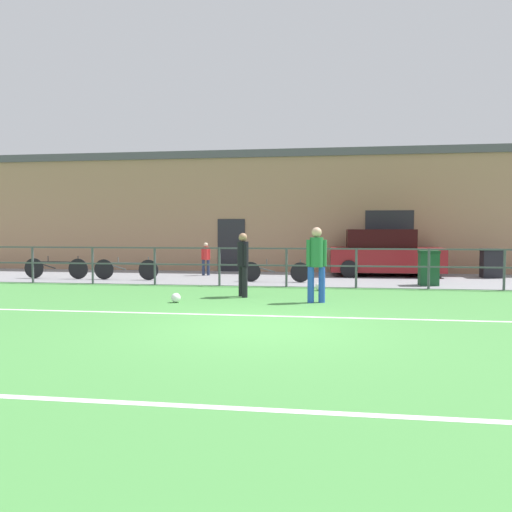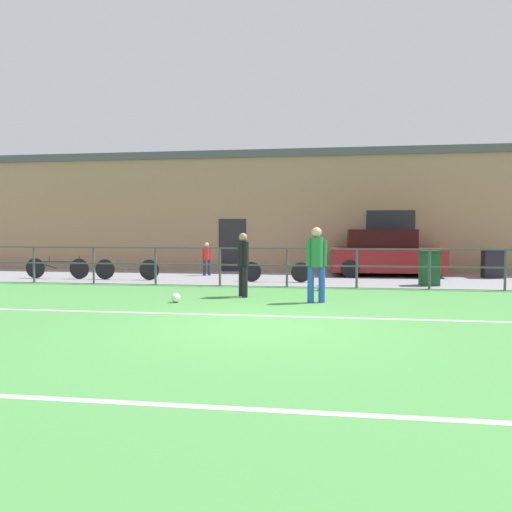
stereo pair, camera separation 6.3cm
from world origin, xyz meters
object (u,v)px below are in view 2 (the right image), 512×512
at_px(player_striker, 316,260).
at_px(bicycle_parked_2, 276,272).
at_px(parked_car_red, 385,254).
at_px(bicycle_parked_1, 127,269).
at_px(trash_bin_1, 492,263).
at_px(player_goalkeeper, 243,261).
at_px(spectator_child, 207,257).
at_px(trash_bin_0, 429,268).
at_px(soccer_ball_match, 176,298).
at_px(soccer_ball_spare, 320,287).
at_px(bicycle_parked_0, 57,268).

height_order(player_striker, bicycle_parked_2, player_striker).
relative_size(parked_car_red, bicycle_parked_1, 1.76).
height_order(bicycle_parked_2, trash_bin_1, trash_bin_1).
bearing_deg(trash_bin_1, player_goalkeeper, -142.49).
height_order(player_goalkeeper, spectator_child, player_goalkeeper).
xyz_separation_m(player_striker, trash_bin_0, (3.24, 3.88, -0.44)).
bearing_deg(player_goalkeeper, soccer_ball_match, 99.55).
distance_m(trash_bin_0, trash_bin_1, 3.78).
xyz_separation_m(player_striker, spectator_child, (-4.10, 6.08, -0.28)).
bearing_deg(bicycle_parked_2, soccer_ball_match, -111.33).
height_order(spectator_child, bicycle_parked_2, spectator_child).
bearing_deg(trash_bin_1, player_striker, -131.50).
distance_m(player_striker, soccer_ball_match, 3.35).
xyz_separation_m(player_goalkeeper, player_striker, (1.83, -0.72, 0.08)).
bearing_deg(soccer_ball_spare, spectator_child, 137.29).
distance_m(player_striker, parked_car_red, 7.23).
bearing_deg(bicycle_parked_1, trash_bin_1, 11.17).
bearing_deg(parked_car_red, soccer_ball_spare, -115.98).
xyz_separation_m(soccer_ball_match, spectator_child, (-0.91, 6.53, 0.59)).
bearing_deg(bicycle_parked_2, player_striker, -71.80).
bearing_deg(spectator_child, trash_bin_0, 144.97).
relative_size(player_goalkeeper, spectator_child, 1.33).
height_order(spectator_child, bicycle_parked_0, spectator_child).
relative_size(parked_car_red, bicycle_parked_0, 1.71).
relative_size(player_goalkeeper, bicycle_parked_2, 0.72).
xyz_separation_m(soccer_ball_spare, trash_bin_1, (5.81, 4.35, 0.42)).
distance_m(parked_car_red, trash_bin_1, 3.59).
distance_m(player_striker, trash_bin_0, 5.07).
xyz_separation_m(player_goalkeeper, soccer_ball_spare, (1.86, 1.54, -0.80)).
relative_size(soccer_ball_match, soccer_ball_spare, 1.00).
xyz_separation_m(soccer_ball_match, soccer_ball_spare, (3.23, 2.71, -0.00)).
distance_m(soccer_ball_match, parked_car_red, 9.17).
distance_m(parked_car_red, bicycle_parked_0, 11.45).
bearing_deg(soccer_ball_spare, trash_bin_1, 36.82).
height_order(soccer_ball_spare, parked_car_red, parked_car_red).
height_order(trash_bin_0, trash_bin_1, trash_bin_0).
bearing_deg(player_goalkeeper, parked_car_red, -64.73).
height_order(player_goalkeeper, trash_bin_0, player_goalkeeper).
relative_size(player_striker, bicycle_parked_2, 0.78).
xyz_separation_m(soccer_ball_spare, spectator_child, (-4.14, 3.82, 0.59)).
height_order(soccer_ball_match, spectator_child, spectator_child).
distance_m(spectator_child, bicycle_parked_2, 3.33).
bearing_deg(soccer_ball_match, bicycle_parked_2, 68.67).
bearing_deg(spectator_child, parked_car_red, 168.68).
bearing_deg(spectator_child, soccer_ball_match, 79.54).
bearing_deg(bicycle_parked_1, soccer_ball_spare, -16.90).
bearing_deg(player_striker, player_goalkeeper, -34.54).
height_order(soccer_ball_spare, bicycle_parked_0, bicycle_parked_0).
distance_m(bicycle_parked_0, bicycle_parked_1, 2.49).
bearing_deg(player_goalkeeper, bicycle_parked_0, 32.62).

